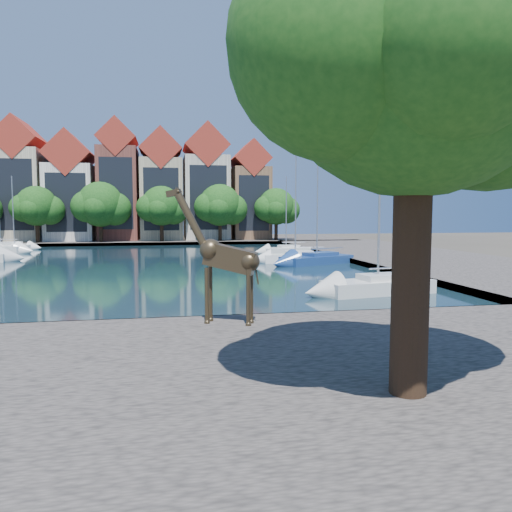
{
  "coord_description": "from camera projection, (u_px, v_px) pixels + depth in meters",
  "views": [
    {
      "loc": [
        2.34,
        -18.78,
        4.42
      ],
      "look_at": [
        5.76,
        -0.21,
        2.77
      ],
      "focal_mm": 35.0,
      "sensor_mm": 36.0,
      "label": 1
    }
  ],
  "objects": [
    {
      "name": "water_basin",
      "position": [
        137.0,
        265.0,
        41.87
      ],
      "size": [
        38.0,
        50.0,
        0.08
      ],
      "primitive_type": "cube",
      "color": "black",
      "rests_on": "ground"
    },
    {
      "name": "giraffe_statue",
      "position": [
        223.0,
        257.0,
        17.53
      ],
      "size": [
        3.18,
        1.64,
        4.76
      ],
      "color": "#3A2E1D",
      "rests_on": "near_quay"
    },
    {
      "name": "townhouse_east_end",
      "position": [
        249.0,
        195.0,
        75.3
      ],
      "size": [
        5.44,
        9.18,
        14.43
      ],
      "color": "brown",
      "rests_on": "far_quay"
    },
    {
      "name": "far_tree_far_east",
      "position": [
        277.0,
        208.0,
        70.65
      ],
      "size": [
        6.76,
        5.2,
        7.36
      ],
      "color": "#332114",
      "rests_on": "far_quay"
    },
    {
      "name": "far_tree_east",
      "position": [
        221.0,
        207.0,
        69.2
      ],
      "size": [
        7.54,
        5.8,
        7.84
      ],
      "color": "#332114",
      "rests_on": "far_quay"
    },
    {
      "name": "near_quay",
      "position": [
        64.0,
        394.0,
        11.48
      ],
      "size": [
        50.0,
        14.0,
        0.5
      ],
      "primitive_type": "cube",
      "color": "#544D49",
      "rests_on": "ground"
    },
    {
      "name": "sailboat_right_a",
      "position": [
        378.0,
        283.0,
        26.69
      ],
      "size": [
        6.27,
        3.08,
        10.78
      ],
      "color": "silver",
      "rests_on": "water_basin"
    },
    {
      "name": "sailboat_right_b",
      "position": [
        317.0,
        258.0,
        42.13
      ],
      "size": [
        6.84,
        4.78,
        11.56
      ],
      "color": "navy",
      "rests_on": "water_basin"
    },
    {
      "name": "sailboat_left_d",
      "position": [
        1.0,
        247.0,
        53.51
      ],
      "size": [
        5.96,
        4.16,
        9.86
      ],
      "color": "white",
      "rests_on": "water_basin"
    },
    {
      "name": "far_tree_mid_west",
      "position": [
        101.0,
        206.0,
        66.31
      ],
      "size": [
        7.8,
        6.0,
        8.0
      ],
      "color": "#332114",
      "rests_on": "far_quay"
    },
    {
      "name": "townhouse_west_inner",
      "position": [
        72.0,
        192.0,
        70.68
      ],
      "size": [
        6.43,
        9.18,
        15.15
      ],
      "color": "white",
      "rests_on": "far_quay"
    },
    {
      "name": "right_quay",
      "position": [
        412.0,
        257.0,
        46.36
      ],
      "size": [
        14.0,
        52.0,
        0.5
      ],
      "primitive_type": "cube",
      "color": "#544D49",
      "rests_on": "ground"
    },
    {
      "name": "far_quay",
      "position": [
        148.0,
        241.0,
        73.2
      ],
      "size": [
        60.0,
        16.0,
        0.5
      ],
      "primitive_type": "cube",
      "color": "#544D49",
      "rests_on": "ground"
    },
    {
      "name": "ground",
      "position": [
        101.0,
        333.0,
        18.36
      ],
      "size": [
        160.0,
        160.0,
        0.0
      ],
      "primitive_type": "plane",
      "color": "#38332B",
      "rests_on": "ground"
    },
    {
      "name": "townhouse_west_mid",
      "position": [
        23.0,
        185.0,
        69.43
      ],
      "size": [
        5.94,
        9.18,
        16.79
      ],
      "color": "beige",
      "rests_on": "far_quay"
    },
    {
      "name": "sailboat_left_e",
      "position": [
        14.0,
        245.0,
        58.49
      ],
      "size": [
        4.85,
        2.8,
        8.56
      ],
      "color": "white",
      "rests_on": "water_basin"
    },
    {
      "name": "sailboat_right_c",
      "position": [
        295.0,
        256.0,
        43.22
      ],
      "size": [
        5.54,
        2.53,
        10.81
      ],
      "color": "white",
      "rests_on": "water_basin"
    },
    {
      "name": "far_tree_west",
      "position": [
        37.0,
        207.0,
        64.88
      ],
      "size": [
        6.76,
        5.2,
        7.36
      ],
      "color": "#332114",
      "rests_on": "far_quay"
    },
    {
      "name": "sailboat_right_d",
      "position": [
        286.0,
        249.0,
        52.76
      ],
      "size": [
        5.16,
        2.46,
        8.1
      ],
      "color": "silver",
      "rests_on": "water_basin"
    },
    {
      "name": "townhouse_center",
      "position": [
        119.0,
        185.0,
        71.76
      ],
      "size": [
        5.44,
        9.18,
        16.93
      ],
      "color": "brown",
      "rests_on": "far_quay"
    },
    {
      "name": "plane_tree",
      "position": [
        422.0,
        54.0,
        10.24
      ],
      "size": [
        8.32,
        6.4,
        10.62
      ],
      "color": "#332114",
      "rests_on": "near_quay"
    },
    {
      "name": "townhouse_east_mid",
      "position": [
        206.0,
        188.0,
        74.04
      ],
      "size": [
        6.43,
        9.18,
        16.65
      ],
      "color": "beige",
      "rests_on": "far_quay"
    },
    {
      "name": "far_tree_mid_east",
      "position": [
        162.0,
        207.0,
        67.76
      ],
      "size": [
        7.02,
        5.4,
        7.52
      ],
      "color": "#332114",
      "rests_on": "far_quay"
    },
    {
      "name": "townhouse_east_inner",
      "position": [
        161.0,
        190.0,
        72.9
      ],
      "size": [
        5.94,
        9.18,
        15.79
      ],
      "color": "tan",
      "rests_on": "far_quay"
    }
  ]
}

